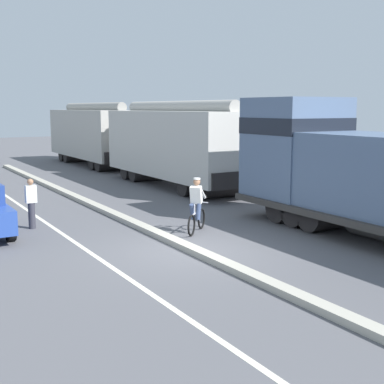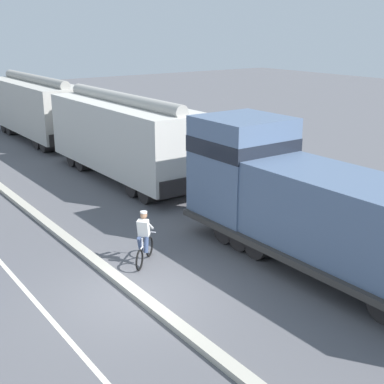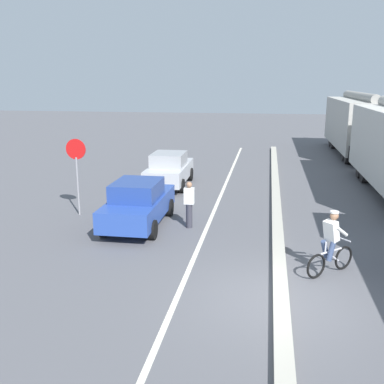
{
  "view_description": "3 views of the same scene",
  "coord_description": "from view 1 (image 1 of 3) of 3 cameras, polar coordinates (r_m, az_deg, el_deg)",
  "views": [
    {
      "loc": [
        -7.07,
        -12.23,
        3.86
      ],
      "look_at": [
        1.88,
        3.06,
        1.06
      ],
      "focal_mm": 50.0,
      "sensor_mm": 36.0,
      "label": 1
    },
    {
      "loc": [
        -6.45,
        -11.63,
        7.16
      ],
      "look_at": [
        3.5,
        2.3,
        1.81
      ],
      "focal_mm": 50.0,
      "sensor_mm": 36.0,
      "label": 2
    },
    {
      "loc": [
        -0.45,
        -9.63,
        4.96
      ],
      "look_at": [
        -3.21,
        6.69,
        0.82
      ],
      "focal_mm": 42.0,
      "sensor_mm": 36.0,
      "label": 3
    }
  ],
  "objects": [
    {
      "name": "ground_plane",
      "position": [
        14.65,
        -0.3,
        -6.29
      ],
      "size": [
        120.0,
        120.0,
        0.0
      ],
      "primitive_type": "plane",
      "color": "#56565B"
    },
    {
      "name": "median_curb",
      "position": [
        19.92,
        -8.99,
        -2.06
      ],
      "size": [
        0.36,
        36.0,
        0.16
      ],
      "primitive_type": "cube",
      "color": "#B2AD9E",
      "rests_on": "ground"
    },
    {
      "name": "locomotive",
      "position": [
        16.58,
        19.02,
        1.35
      ],
      "size": [
        3.1,
        11.61,
        4.2
      ],
      "color": "slate",
      "rests_on": "ground"
    },
    {
      "name": "lane_stripe",
      "position": [
        19.21,
        -15.67,
        -2.92
      ],
      "size": [
        0.14,
        36.0,
        0.01
      ],
      "primitive_type": "cube",
      "color": "silver",
      "rests_on": "ground"
    },
    {
      "name": "hopper_car_lead",
      "position": [
        26.1,
        -1.63,
        5.07
      ],
      "size": [
        2.9,
        10.6,
        4.18
      ],
      "color": "beige",
      "rests_on": "ground"
    },
    {
      "name": "pedestrian_by_cars",
      "position": [
        17.88,
        -16.78,
        -1.1
      ],
      "size": [
        0.34,
        0.22,
        1.62
      ],
      "color": "#33333D",
      "rests_on": "ground"
    },
    {
      "name": "cyclist",
      "position": [
        16.58,
        0.48,
        -1.59
      ],
      "size": [
        1.31,
        1.19,
        1.71
      ],
      "color": "black",
      "rests_on": "ground"
    },
    {
      "name": "hopper_car_middle",
      "position": [
        36.68,
        -10.43,
        6.06
      ],
      "size": [
        2.9,
        10.6,
        4.18
      ],
      "color": "#AFADA5",
      "rests_on": "ground"
    }
  ]
}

